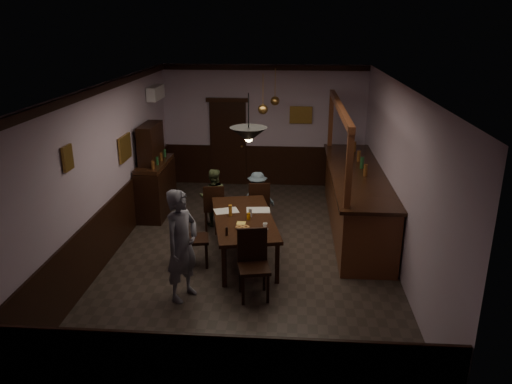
# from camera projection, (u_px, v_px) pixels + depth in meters

# --- Properties ---
(room) EXTENTS (5.01, 8.01, 3.01)m
(room) POSITION_uv_depth(u_px,v_px,m) (251.00, 173.00, 8.59)
(room) COLOR #2D2621
(room) RESTS_ON ground
(dining_table) EXTENTS (1.43, 2.36, 0.75)m
(dining_table) POSITION_uv_depth(u_px,v_px,m) (244.00, 221.00, 8.69)
(dining_table) COLOR black
(dining_table) RESTS_ON ground
(chair_far_left) EXTENTS (0.47, 0.47, 0.95)m
(chair_far_left) POSITION_uv_depth(u_px,v_px,m) (214.00, 205.00, 9.88)
(chair_far_left) COLOR black
(chair_far_left) RESTS_ON ground
(chair_far_right) EXTENTS (0.47, 0.47, 0.98)m
(chair_far_right) POSITION_uv_depth(u_px,v_px,m) (259.00, 203.00, 9.98)
(chair_far_right) COLOR black
(chair_far_right) RESTS_ON ground
(chair_near) EXTENTS (0.54, 0.54, 1.05)m
(chair_near) POSITION_uv_depth(u_px,v_px,m) (253.00, 260.00, 7.49)
(chair_near) COLOR black
(chair_near) RESTS_ON ground
(chair_side) EXTENTS (0.52, 0.52, 1.02)m
(chair_side) POSITION_uv_depth(u_px,v_px,m) (190.00, 235.00, 8.42)
(chair_side) COLOR black
(chair_side) RESTS_ON ground
(person_standing) EXTENTS (0.66, 0.75, 1.72)m
(person_standing) POSITION_uv_depth(u_px,v_px,m) (182.00, 245.00, 7.33)
(person_standing) COLOR slate
(person_standing) RESTS_ON ground
(person_seated_left) EXTENTS (0.63, 0.53, 1.18)m
(person_seated_left) POSITION_uv_depth(u_px,v_px,m) (213.00, 197.00, 10.11)
(person_seated_left) COLOR #495633
(person_seated_left) RESTS_ON ground
(person_seated_right) EXTENTS (0.74, 0.48, 1.09)m
(person_seated_right) POSITION_uv_depth(u_px,v_px,m) (257.00, 197.00, 10.24)
(person_seated_right) COLOR slate
(person_seated_right) RESTS_ON ground
(newspaper_left) EXTENTS (0.50, 0.42, 0.01)m
(newspaper_left) POSITION_uv_depth(u_px,v_px,m) (226.00, 211.00, 8.94)
(newspaper_left) COLOR silver
(newspaper_left) RESTS_ON dining_table
(newspaper_right) EXTENTS (0.45, 0.34, 0.01)m
(newspaper_right) POSITION_uv_depth(u_px,v_px,m) (258.00, 210.00, 8.98)
(newspaper_right) COLOR silver
(newspaper_right) RESTS_ON dining_table
(napkin) EXTENTS (0.18, 0.18, 0.00)m
(napkin) POSITION_uv_depth(u_px,v_px,m) (241.00, 223.00, 8.41)
(napkin) COLOR #E0BF52
(napkin) RESTS_ON dining_table
(saucer) EXTENTS (0.15, 0.15, 0.01)m
(saucer) POSITION_uv_depth(u_px,v_px,m) (263.00, 229.00, 8.15)
(saucer) COLOR white
(saucer) RESTS_ON dining_table
(coffee_cup) EXTENTS (0.09, 0.09, 0.07)m
(coffee_cup) POSITION_uv_depth(u_px,v_px,m) (265.00, 225.00, 8.20)
(coffee_cup) COLOR white
(coffee_cup) RESTS_ON saucer
(pastry_plate) EXTENTS (0.22, 0.22, 0.01)m
(pastry_plate) POSITION_uv_depth(u_px,v_px,m) (243.00, 229.00, 8.16)
(pastry_plate) COLOR white
(pastry_plate) RESTS_ON dining_table
(pastry_ring_a) EXTENTS (0.13, 0.13, 0.04)m
(pastry_ring_a) POSITION_uv_depth(u_px,v_px,m) (239.00, 227.00, 8.16)
(pastry_ring_a) COLOR #C68C47
(pastry_ring_a) RESTS_ON pastry_plate
(pastry_ring_b) EXTENTS (0.13, 0.13, 0.04)m
(pastry_ring_b) POSITION_uv_depth(u_px,v_px,m) (246.00, 227.00, 8.15)
(pastry_ring_b) COLOR #C68C47
(pastry_ring_b) RESTS_ON pastry_plate
(soda_can) EXTENTS (0.07, 0.07, 0.12)m
(soda_can) POSITION_uv_depth(u_px,v_px,m) (249.00, 216.00, 8.54)
(soda_can) COLOR orange
(soda_can) RESTS_ON dining_table
(beer_glass) EXTENTS (0.06, 0.06, 0.20)m
(beer_glass) POSITION_uv_depth(u_px,v_px,m) (230.00, 211.00, 8.69)
(beer_glass) COLOR #BF721E
(beer_glass) RESTS_ON dining_table
(water_glass) EXTENTS (0.06, 0.06, 0.15)m
(water_glass) POSITION_uv_depth(u_px,v_px,m) (250.00, 212.00, 8.68)
(water_glass) COLOR silver
(water_glass) RESTS_ON dining_table
(pepper_mill) EXTENTS (0.04, 0.04, 0.14)m
(pepper_mill) POSITION_uv_depth(u_px,v_px,m) (227.00, 231.00, 7.92)
(pepper_mill) COLOR black
(pepper_mill) RESTS_ON dining_table
(sideboard) EXTENTS (0.53, 1.48, 1.96)m
(sideboard) POSITION_uv_depth(u_px,v_px,m) (155.00, 178.00, 10.66)
(sideboard) COLOR black
(sideboard) RESTS_ON ground
(bar_counter) EXTENTS (1.04, 4.45, 2.49)m
(bar_counter) POSITION_uv_depth(u_px,v_px,m) (356.00, 198.00, 9.95)
(bar_counter) COLOR #4C2614
(bar_counter) RESTS_ON ground
(door_back) EXTENTS (0.90, 0.06, 2.10)m
(door_back) POSITION_uv_depth(u_px,v_px,m) (228.00, 144.00, 12.52)
(door_back) COLOR black
(door_back) RESTS_ON ground
(ac_unit) EXTENTS (0.20, 0.85, 0.30)m
(ac_unit) POSITION_uv_depth(u_px,v_px,m) (156.00, 93.00, 11.17)
(ac_unit) COLOR white
(ac_unit) RESTS_ON ground
(picture_left_small) EXTENTS (0.04, 0.28, 0.36)m
(picture_left_small) POSITION_uv_depth(u_px,v_px,m) (68.00, 158.00, 7.04)
(picture_left_small) COLOR olive
(picture_left_small) RESTS_ON ground
(picture_left_large) EXTENTS (0.04, 0.62, 0.48)m
(picture_left_large) POSITION_uv_depth(u_px,v_px,m) (125.00, 148.00, 9.45)
(picture_left_large) COLOR olive
(picture_left_large) RESTS_ON ground
(picture_back) EXTENTS (0.55, 0.04, 0.42)m
(picture_back) POSITION_uv_depth(u_px,v_px,m) (301.00, 115.00, 12.16)
(picture_back) COLOR olive
(picture_back) RESTS_ON ground
(pendant_iron) EXTENTS (0.56, 0.56, 0.72)m
(pendant_iron) POSITION_uv_depth(u_px,v_px,m) (249.00, 135.00, 7.38)
(pendant_iron) COLOR black
(pendant_iron) RESTS_ON ground
(pendant_brass_mid) EXTENTS (0.20, 0.20, 0.81)m
(pendant_brass_mid) POSITION_uv_depth(u_px,v_px,m) (263.00, 109.00, 10.00)
(pendant_brass_mid) COLOR #BF8C3F
(pendant_brass_mid) RESTS_ON ground
(pendant_brass_far) EXTENTS (0.20, 0.20, 0.81)m
(pendant_brass_far) POSITION_uv_depth(u_px,v_px,m) (275.00, 101.00, 11.03)
(pendant_brass_far) COLOR #BF8C3F
(pendant_brass_far) RESTS_ON ground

